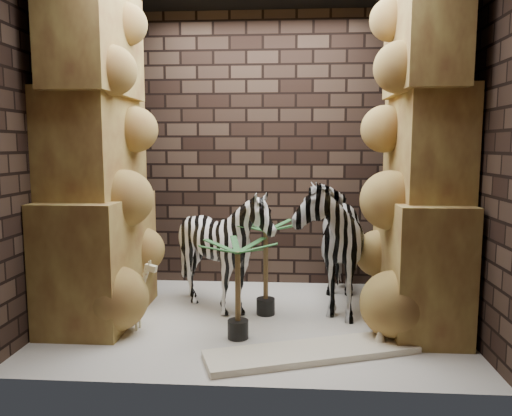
# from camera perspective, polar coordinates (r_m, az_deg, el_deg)

# --- Properties ---
(floor) EXTENTS (3.50, 3.50, 0.00)m
(floor) POSITION_cam_1_polar(r_m,az_deg,el_deg) (4.58, -0.17, -12.67)
(floor) COLOR beige
(floor) RESTS_ON ground
(wall_back) EXTENTS (3.50, 0.00, 3.50)m
(wall_back) POSITION_cam_1_polar(r_m,az_deg,el_deg) (5.56, 0.76, 6.59)
(wall_back) COLOR black
(wall_back) RESTS_ON ground
(wall_front) EXTENTS (3.50, 0.00, 3.50)m
(wall_front) POSITION_cam_1_polar(r_m,az_deg,el_deg) (3.07, -1.89, 6.15)
(wall_front) COLOR black
(wall_front) RESTS_ON ground
(wall_left) EXTENTS (0.00, 3.00, 3.00)m
(wall_left) POSITION_cam_1_polar(r_m,az_deg,el_deg) (4.77, -21.77, 6.00)
(wall_left) COLOR black
(wall_left) RESTS_ON ground
(wall_right) EXTENTS (0.00, 3.00, 3.00)m
(wall_right) POSITION_cam_1_polar(r_m,az_deg,el_deg) (4.53, 22.59, 5.93)
(wall_right) COLOR black
(wall_right) RESTS_ON ground
(rock_pillar_left) EXTENTS (0.68, 1.30, 3.00)m
(rock_pillar_left) POSITION_cam_1_polar(r_m,az_deg,el_deg) (4.63, -17.84, 6.15)
(rock_pillar_left) COLOR tan
(rock_pillar_left) RESTS_ON floor
(rock_pillar_right) EXTENTS (0.58, 1.25, 3.00)m
(rock_pillar_right) POSITION_cam_1_polar(r_m,az_deg,el_deg) (4.44, 18.53, 6.09)
(rock_pillar_right) COLOR tan
(rock_pillar_right) RESTS_ON floor
(zebra_right) EXTENTS (0.71, 1.28, 1.50)m
(zebra_right) POSITION_cam_1_polar(r_m,az_deg,el_deg) (4.84, 8.24, -2.52)
(zebra_right) COLOR white
(zebra_right) RESTS_ON floor
(zebra_left) EXTENTS (1.03, 1.23, 1.06)m
(zebra_left) POSITION_cam_1_polar(r_m,az_deg,el_deg) (4.66, -3.71, -5.54)
(zebra_left) COLOR white
(zebra_left) RESTS_ON floor
(giraffe_toy) EXTENTS (0.33, 0.16, 0.62)m
(giraffe_toy) POSITION_cam_1_polar(r_m,az_deg,el_deg) (4.43, -14.32, -9.41)
(giraffe_toy) COLOR #F1EAB9
(giraffe_toy) RESTS_ON floor
(palm_front) EXTENTS (0.36, 0.36, 0.89)m
(palm_front) POSITION_cam_1_polar(r_m,az_deg,el_deg) (4.60, 1.12, -6.81)
(palm_front) COLOR #1E471A
(palm_front) RESTS_ON floor
(palm_back) EXTENTS (0.36, 0.36, 0.81)m
(palm_back) POSITION_cam_1_polar(r_m,az_deg,el_deg) (4.05, -2.10, -9.28)
(palm_back) COLOR #1E471A
(palm_back) RESTS_ON floor
(surfboard) EXTENTS (1.64, 0.90, 0.05)m
(surfboard) POSITION_cam_1_polar(r_m,az_deg,el_deg) (3.89, 6.42, -16.03)
(surfboard) COLOR white
(surfboard) RESTS_ON floor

